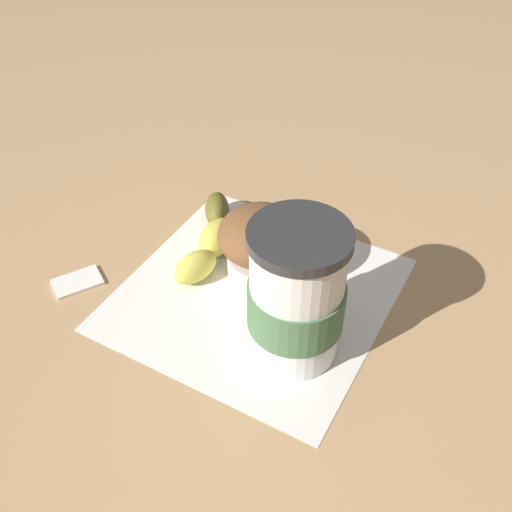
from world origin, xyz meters
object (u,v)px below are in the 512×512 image
(banana, at_px, (211,237))
(sugar_packet, at_px, (77,281))
(muffin, at_px, (262,245))
(coffee_cup, at_px, (296,296))

(banana, bearing_deg, sugar_packet, 55.05)
(muffin, distance_m, banana, 0.08)
(muffin, bearing_deg, banana, -5.84)
(sugar_packet, bearing_deg, banana, -124.95)
(sugar_packet, bearing_deg, muffin, -143.89)
(coffee_cup, relative_size, sugar_packet, 2.84)
(coffee_cup, xyz_separation_m, muffin, (0.08, -0.06, -0.02))
(coffee_cup, height_order, sugar_packet, coffee_cup)
(coffee_cup, distance_m, sugar_packet, 0.25)
(sugar_packet, bearing_deg, coffee_cup, -166.97)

